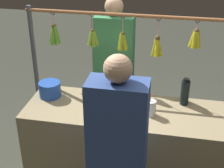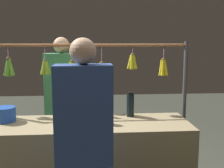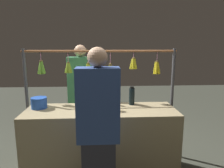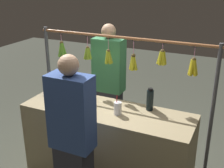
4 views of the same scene
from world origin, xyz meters
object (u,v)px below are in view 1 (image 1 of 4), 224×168
at_px(blue_bucket, 50,89).
at_px(customer_person, 117,165).
at_px(water_bottle, 185,92).
at_px(drink_cup, 151,108).
at_px(vendor_person, 114,78).

distance_m(blue_bucket, customer_person, 1.10).
bearing_deg(water_bottle, drink_cup, 41.73).
xyz_separation_m(drink_cup, vendor_person, (0.46, -0.74, -0.11)).
distance_m(blue_bucket, vendor_person, 0.78).
relative_size(blue_bucket, drink_cup, 0.95).
height_order(blue_bucket, customer_person, customer_person).
xyz_separation_m(drink_cup, customer_person, (0.18, 0.62, -0.13)).
xyz_separation_m(blue_bucket, vendor_person, (-0.49, -0.59, -0.12)).
xyz_separation_m(water_bottle, blue_bucket, (1.23, 0.10, -0.05)).
relative_size(drink_cup, vendor_person, 0.12).
bearing_deg(customer_person, blue_bucket, -44.62).
distance_m(water_bottle, blue_bucket, 1.23).
bearing_deg(vendor_person, customer_person, 101.79).
xyz_separation_m(vendor_person, customer_person, (-0.28, 1.36, -0.01)).
relative_size(drink_cup, customer_person, 0.13).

